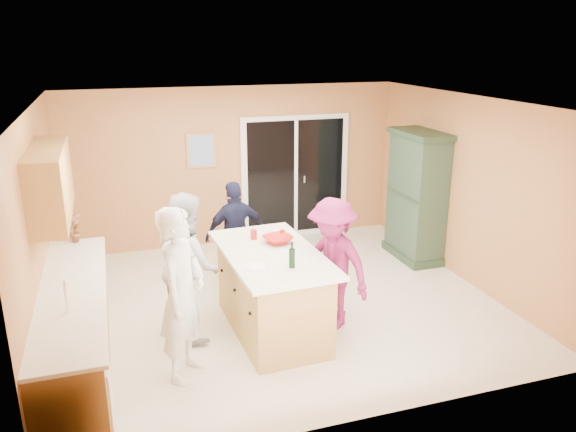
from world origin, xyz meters
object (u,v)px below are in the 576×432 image
object	(u,v)px
woman_navy	(236,234)
kitchen_island	(272,294)
green_hutch	(417,198)
woman_magenta	(332,264)
woman_white	(182,294)
woman_grey	(188,265)

from	to	relation	value
woman_navy	kitchen_island	bearing A→B (deg)	86.32
green_hutch	woman_magenta	bearing A→B (deg)	-141.36
kitchen_island	woman_magenta	distance (m)	0.79
woman_white	woman_navy	world-z (taller)	woman_white
green_hutch	woman_white	xyz separation A→B (m)	(-3.89, -2.17, -0.07)
kitchen_island	woman_grey	size ratio (longest dim) A/B	1.14
kitchen_island	woman_navy	world-z (taller)	woman_navy
green_hutch	woman_magenta	distance (m)	2.66
green_hutch	woman_grey	world-z (taller)	green_hutch
woman_white	woman_grey	bearing A→B (deg)	18.87
woman_navy	woman_magenta	world-z (taller)	woman_magenta
green_hutch	woman_grey	xyz separation A→B (m)	(-3.71, -1.31, -0.12)
woman_magenta	woman_white	bearing A→B (deg)	-103.96
kitchen_island	woman_white	distance (m)	1.32
woman_white	woman_grey	world-z (taller)	woman_white
kitchen_island	green_hutch	xyz separation A→B (m)	(2.79, 1.58, 0.51)
green_hutch	woman_magenta	world-z (taller)	green_hutch
woman_magenta	green_hutch	bearing A→B (deg)	98.97
woman_white	woman_magenta	distance (m)	1.89
green_hutch	woman_navy	xyz separation A→B (m)	(-2.88, -0.13, -0.23)
kitchen_island	woman_magenta	bearing A→B (deg)	-8.88
woman_grey	woman_magenta	size ratio (longest dim) A/B	1.07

